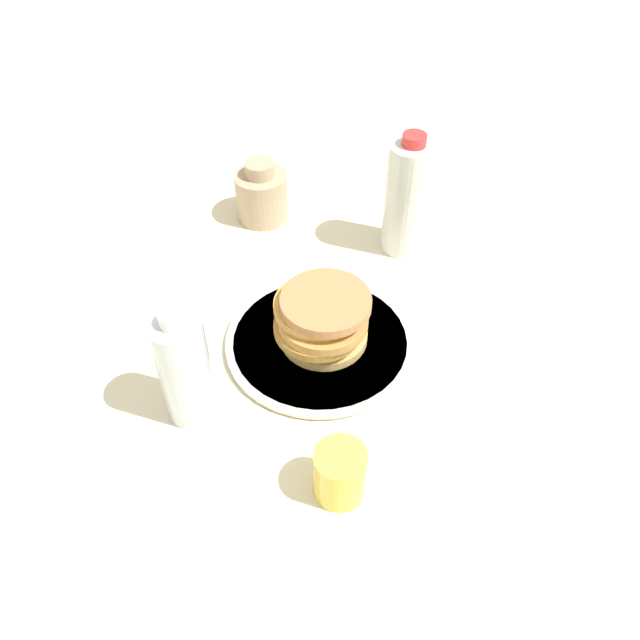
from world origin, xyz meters
TOP-DOWN VIEW (x-y plane):
  - ground_plane at (0.00, 0.00)m, footprint 4.00×4.00m
  - plate at (-0.02, -0.02)m, footprint 0.29×0.29m
  - pancake_stack at (-0.02, -0.02)m, footprint 0.15×0.15m
  - juice_glass at (-0.22, 0.12)m, footprint 0.07×0.07m
  - cream_jug at (0.30, -0.16)m, footprint 0.10×0.10m
  - water_bottle_near at (0.01, 0.19)m, footprint 0.07×0.07m
  - water_bottle_mid at (0.06, -0.29)m, footprint 0.08×0.08m

SIDE VIEW (x-z plane):
  - ground_plane at x=0.00m, z-range 0.00..0.00m
  - plate at x=-0.02m, z-range 0.00..0.01m
  - juice_glass at x=-0.22m, z-range 0.00..0.08m
  - cream_jug at x=0.30m, z-range -0.01..0.11m
  - pancake_stack at x=-0.02m, z-range 0.01..0.10m
  - water_bottle_near at x=0.01m, z-range -0.01..0.19m
  - water_bottle_mid at x=0.06m, z-range -0.01..0.21m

